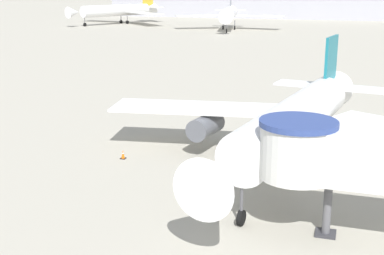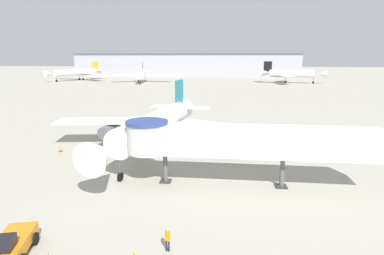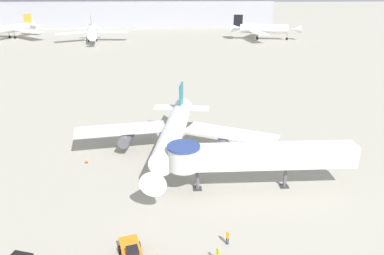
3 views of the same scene
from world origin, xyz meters
name	(u,v)px [view 2 (image 2 of 3)]	position (x,y,z in m)	size (l,w,h in m)	color
ground_plane	(156,155)	(0.00, 0.00, 0.00)	(800.00, 800.00, 0.00)	#A8A393
main_airplane	(157,124)	(-0.15, 1.60, 3.72)	(31.35, 27.42, 8.74)	white
jet_bridge	(233,140)	(9.31, -8.23, 4.51)	(23.76, 4.10, 6.19)	silver
pushback_tug_orange	(11,246)	(-4.62, -20.61, 0.84)	(2.85, 4.41, 1.88)	orange
traffic_cone_port_wing	(60,149)	(-12.98, 0.30, 0.33)	(0.41, 0.41, 0.69)	black
ground_crew_marshaller	(168,238)	(4.87, -19.05, 0.93)	(0.34, 0.24, 1.61)	#1E2338
background_jet_gray_tail	(141,73)	(-32.06, 113.58, 4.50)	(30.87, 27.29, 10.22)	white
background_jet_gold_tail	(77,72)	(-71.21, 124.83, 4.35)	(34.54, 33.73, 9.87)	white
background_jet_black_tail	(290,74)	(41.39, 116.58, 4.61)	(30.64, 28.70, 10.50)	white
terminal_building	(186,65)	(-16.58, 175.00, 7.62)	(150.90, 23.04, 15.22)	#A8A8B2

